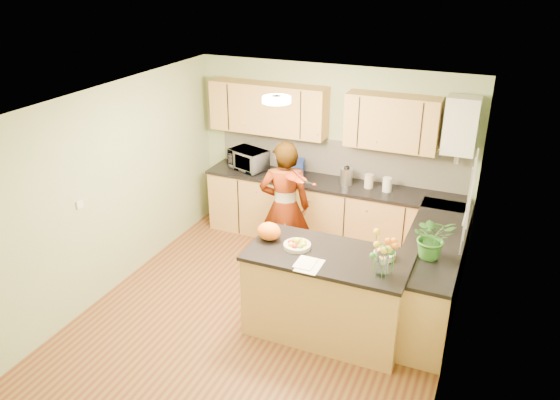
% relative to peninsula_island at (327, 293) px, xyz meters
% --- Properties ---
extents(floor, '(4.50, 4.50, 0.00)m').
position_rel_peninsula_island_xyz_m(floor, '(-0.72, 0.02, -0.49)').
color(floor, brown).
rests_on(floor, ground).
extents(ceiling, '(4.00, 4.50, 0.02)m').
position_rel_peninsula_island_xyz_m(ceiling, '(-0.72, 0.02, 2.01)').
color(ceiling, white).
rests_on(ceiling, wall_back).
extents(wall_back, '(4.00, 0.02, 2.50)m').
position_rel_peninsula_island_xyz_m(wall_back, '(-0.72, 2.27, 0.76)').
color(wall_back, '#97AF7D').
rests_on(wall_back, floor).
extents(wall_front, '(4.00, 0.02, 2.50)m').
position_rel_peninsula_island_xyz_m(wall_front, '(-0.72, -2.23, 0.76)').
color(wall_front, '#97AF7D').
rests_on(wall_front, floor).
extents(wall_left, '(0.02, 4.50, 2.50)m').
position_rel_peninsula_island_xyz_m(wall_left, '(-2.72, 0.02, 0.76)').
color(wall_left, '#97AF7D').
rests_on(wall_left, floor).
extents(wall_right, '(0.02, 4.50, 2.50)m').
position_rel_peninsula_island_xyz_m(wall_right, '(1.28, 0.02, 0.76)').
color(wall_right, '#97AF7D').
rests_on(wall_right, floor).
extents(back_counter, '(3.64, 0.62, 0.94)m').
position_rel_peninsula_island_xyz_m(back_counter, '(-0.62, 1.97, -0.02)').
color(back_counter, tan).
rests_on(back_counter, floor).
extents(right_counter, '(0.62, 2.24, 0.94)m').
position_rel_peninsula_island_xyz_m(right_counter, '(0.98, 0.87, -0.02)').
color(right_counter, tan).
rests_on(right_counter, floor).
extents(splashback, '(3.60, 0.02, 0.52)m').
position_rel_peninsula_island_xyz_m(splashback, '(-0.62, 2.26, 0.71)').
color(splashback, beige).
rests_on(splashback, back_counter).
extents(upper_cabinets, '(3.20, 0.34, 0.70)m').
position_rel_peninsula_island_xyz_m(upper_cabinets, '(-0.90, 2.10, 1.36)').
color(upper_cabinets, tan).
rests_on(upper_cabinets, wall_back).
extents(boiler, '(0.40, 0.30, 0.86)m').
position_rel_peninsula_island_xyz_m(boiler, '(0.98, 2.11, 1.41)').
color(boiler, silver).
rests_on(boiler, wall_back).
extents(window_right, '(0.01, 1.30, 1.05)m').
position_rel_peninsula_island_xyz_m(window_right, '(1.27, 0.62, 1.06)').
color(window_right, silver).
rests_on(window_right, wall_right).
extents(light_switch, '(0.02, 0.09, 0.09)m').
position_rel_peninsula_island_xyz_m(light_switch, '(-2.71, -0.58, 0.81)').
color(light_switch, silver).
rests_on(light_switch, wall_left).
extents(ceiling_lamp, '(0.30, 0.30, 0.07)m').
position_rel_peninsula_island_xyz_m(ceiling_lamp, '(-0.72, 0.32, 1.97)').
color(ceiling_lamp, '#FFEABF').
rests_on(ceiling_lamp, ceiling).
extents(peninsula_island, '(1.70, 0.87, 0.98)m').
position_rel_peninsula_island_xyz_m(peninsula_island, '(0.00, 0.00, 0.00)').
color(peninsula_island, tan).
rests_on(peninsula_island, floor).
extents(fruit_dish, '(0.29, 0.29, 0.10)m').
position_rel_peninsula_island_xyz_m(fruit_dish, '(-0.35, 0.00, 0.53)').
color(fruit_dish, beige).
rests_on(fruit_dish, peninsula_island).
extents(orange_bowl, '(0.22, 0.22, 0.13)m').
position_rel_peninsula_island_xyz_m(orange_bowl, '(0.55, 0.15, 0.54)').
color(orange_bowl, beige).
rests_on(orange_bowl, peninsula_island).
extents(flower_vase, '(0.28, 0.28, 0.52)m').
position_rel_peninsula_island_xyz_m(flower_vase, '(0.60, -0.18, 0.83)').
color(flower_vase, silver).
rests_on(flower_vase, peninsula_island).
extents(orange_bag, '(0.30, 0.26, 0.20)m').
position_rel_peninsula_island_xyz_m(orange_bag, '(-0.70, 0.05, 0.59)').
color(orange_bag, orange).
rests_on(orange_bag, peninsula_island).
extents(papers, '(0.23, 0.32, 0.01)m').
position_rel_peninsula_island_xyz_m(papers, '(-0.10, -0.30, 0.49)').
color(papers, white).
rests_on(papers, peninsula_island).
extents(violinist, '(0.75, 0.62, 1.76)m').
position_rel_peninsula_island_xyz_m(violinist, '(-0.94, 1.07, 0.39)').
color(violinist, '#E8A58E').
rests_on(violinist, floor).
extents(violin, '(0.63, 0.55, 0.16)m').
position_rel_peninsula_island_xyz_m(violin, '(-0.74, 0.85, 0.92)').
color(violin, '#4D1604').
rests_on(violin, violinist).
extents(microwave, '(0.62, 0.52, 0.30)m').
position_rel_peninsula_island_xyz_m(microwave, '(-1.90, 1.99, 0.60)').
color(microwave, silver).
rests_on(microwave, back_counter).
extents(blue_box, '(0.36, 0.29, 0.25)m').
position_rel_peninsula_island_xyz_m(blue_box, '(-1.20, 1.97, 0.58)').
color(blue_box, navy).
rests_on(blue_box, back_counter).
extents(kettle, '(0.17, 0.17, 0.31)m').
position_rel_peninsula_island_xyz_m(kettle, '(-0.41, 1.99, 0.58)').
color(kettle, silver).
rests_on(kettle, back_counter).
extents(jar_cream, '(0.15, 0.15, 0.19)m').
position_rel_peninsula_island_xyz_m(jar_cream, '(-0.09, 1.99, 0.54)').
color(jar_cream, beige).
rests_on(jar_cream, back_counter).
extents(jar_white, '(0.15, 0.15, 0.19)m').
position_rel_peninsula_island_xyz_m(jar_white, '(0.16, 1.97, 0.55)').
color(jar_white, silver).
rests_on(jar_white, back_counter).
extents(potted_plant, '(0.53, 0.50, 0.47)m').
position_rel_peninsula_island_xyz_m(potted_plant, '(0.98, 0.41, 0.69)').
color(potted_plant, '#337527').
rests_on(potted_plant, right_counter).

